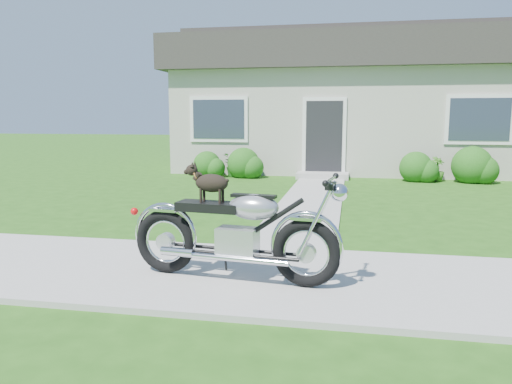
# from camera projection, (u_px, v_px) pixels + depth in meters

# --- Properties ---
(ground) EXTENTS (80.00, 80.00, 0.00)m
(ground) POSITION_uv_depth(u_px,v_px,m) (424.00, 287.00, 4.93)
(ground) COLOR #235114
(ground) RESTS_ON ground
(sidewalk) EXTENTS (24.00, 2.20, 0.04)m
(sidewalk) POSITION_uv_depth(u_px,v_px,m) (424.00, 285.00, 4.93)
(sidewalk) COLOR #9E9B93
(sidewalk) RESTS_ON ground
(walkway) EXTENTS (1.20, 8.00, 0.03)m
(walkway) POSITION_uv_depth(u_px,v_px,m) (312.00, 199.00, 10.06)
(walkway) COLOR #9E9B93
(walkway) RESTS_ON ground
(house) EXTENTS (12.60, 7.03, 4.50)m
(house) POSITION_uv_depth(u_px,v_px,m) (376.00, 102.00, 16.26)
(house) COLOR beige
(house) RESTS_ON ground
(shrub_row) EXTENTS (10.24, 1.06, 1.06)m
(shrub_row) POSITION_uv_depth(u_px,v_px,m) (415.00, 166.00, 12.96)
(shrub_row) COLOR #225817
(shrub_row) RESTS_ON ground
(potted_plant_left) EXTENTS (0.61, 0.67, 0.65)m
(potted_plant_left) POSITION_uv_depth(u_px,v_px,m) (233.00, 165.00, 13.93)
(potted_plant_left) COLOR #1B4E14
(potted_plant_left) RESTS_ON ground
(potted_plant_right) EXTENTS (0.51, 0.51, 0.65)m
(potted_plant_right) POSITION_uv_depth(u_px,v_px,m) (437.00, 169.00, 12.92)
(potted_plant_right) COLOR #356D1E
(potted_plant_right) RESTS_ON ground
(motorcycle_with_dog) EXTENTS (2.22, 0.61, 1.15)m
(motorcycle_with_dog) POSITION_uv_depth(u_px,v_px,m) (237.00, 231.00, 4.96)
(motorcycle_with_dog) COLOR black
(motorcycle_with_dog) RESTS_ON sidewalk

